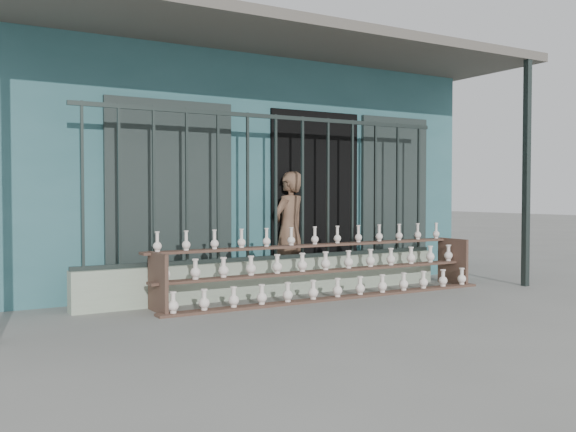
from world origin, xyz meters
TOP-DOWN VIEW (x-y plane):
  - ground at (0.00, 0.00)m, footprint 60.00×60.00m
  - workshop_building at (0.00, 4.23)m, footprint 7.40×6.60m
  - parapet_wall at (0.00, 1.30)m, footprint 5.00×0.20m
  - security_fence at (-0.00, 1.30)m, footprint 5.00×0.04m
  - shelf_rack at (0.48, 0.88)m, footprint 4.50×0.68m
  - elderly_woman at (0.41, 1.67)m, footprint 0.67×0.56m

SIDE VIEW (x-z plane):
  - ground at x=0.00m, z-range 0.00..0.00m
  - parapet_wall at x=0.00m, z-range 0.00..0.45m
  - shelf_rack at x=0.48m, z-range -0.06..0.79m
  - elderly_woman at x=0.41m, z-range 0.00..1.56m
  - security_fence at x=0.00m, z-range 0.45..2.25m
  - workshop_building at x=0.00m, z-range 0.02..3.23m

